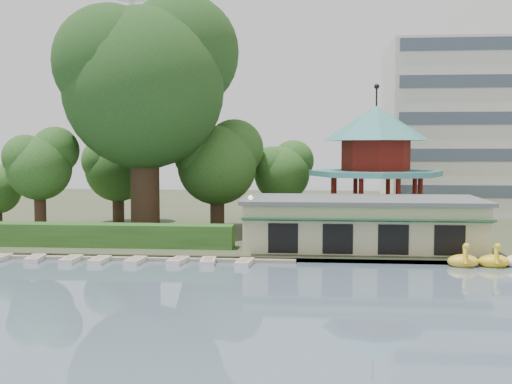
# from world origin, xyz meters

# --- Properties ---
(ground_plane) EXTENTS (220.00, 220.00, 0.00)m
(ground_plane) POSITION_xyz_m (0.00, 0.00, 0.00)
(ground_plane) COLOR slate
(ground_plane) RESTS_ON ground
(shore) EXTENTS (220.00, 70.00, 0.40)m
(shore) POSITION_xyz_m (0.00, 52.00, 0.20)
(shore) COLOR #424930
(shore) RESTS_ON ground
(embankment) EXTENTS (220.00, 0.60, 0.30)m
(embankment) POSITION_xyz_m (0.00, 17.30, 0.15)
(embankment) COLOR gray
(embankment) RESTS_ON ground
(dock) EXTENTS (34.00, 1.60, 0.24)m
(dock) POSITION_xyz_m (-12.00, 17.20, 0.12)
(dock) COLOR gray
(dock) RESTS_ON ground
(boathouse) EXTENTS (18.60, 9.39, 3.90)m
(boathouse) POSITION_xyz_m (10.00, 21.97, 2.37)
(boathouse) COLOR #BBB88C
(boathouse) RESTS_ON shore
(pavilion) EXTENTS (12.40, 12.40, 13.50)m
(pavilion) POSITION_xyz_m (12.00, 32.00, 7.48)
(pavilion) COLOR #BBB88C
(pavilion) RESTS_ON shore
(broadcast_tower) EXTENTS (8.00, 8.00, 96.00)m
(broadcast_tower) POSITION_xyz_m (-42.00, 140.00, 33.98)
(broadcast_tower) COLOR silver
(broadcast_tower) RESTS_ON ground
(hedge) EXTENTS (30.00, 2.00, 1.80)m
(hedge) POSITION_xyz_m (-15.00, 20.50, 1.30)
(hedge) COLOR #2F5D23
(hedge) RESTS_ON shore
(lamp_post) EXTENTS (0.36, 0.36, 4.28)m
(lamp_post) POSITION_xyz_m (1.50, 19.00, 3.34)
(lamp_post) COLOR black
(lamp_post) RESTS_ON shore
(big_tree) EXTENTS (15.94, 14.85, 21.98)m
(big_tree) POSITION_xyz_m (-8.80, 28.23, 14.66)
(big_tree) COLOR #3A281C
(big_tree) RESTS_ON shore
(small_trees) EXTENTS (39.22, 16.37, 10.58)m
(small_trees) POSITION_xyz_m (-11.54, 31.90, 6.45)
(small_trees) COLOR #3A281C
(small_trees) RESTS_ON shore
(moored_rowboats) EXTENTS (29.64, 2.76, 0.36)m
(moored_rowboats) POSITION_xyz_m (-12.77, 15.83, 0.18)
(moored_rowboats) COLOR silver
(moored_rowboats) RESTS_ON ground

